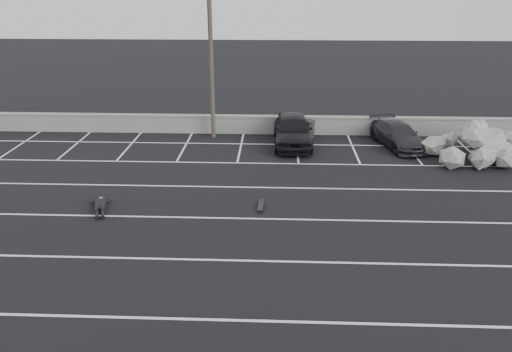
{
  "coord_description": "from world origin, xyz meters",
  "views": [
    {
      "loc": [
        -0.15,
        -13.83,
        8.49
      ],
      "look_at": [
        -0.91,
        4.84,
        1.0
      ],
      "focal_mm": 35.0,
      "sensor_mm": 36.0,
      "label": 1
    }
  ],
  "objects_px": {
    "car_left": "(292,130)",
    "car_right": "(398,135)",
    "person": "(100,202)",
    "utility_pole": "(211,53)",
    "trash_bin": "(309,129)",
    "skateboard": "(261,206)",
    "riprap_pile": "(484,149)"
  },
  "relations": [
    {
      "from": "car_left",
      "to": "trash_bin",
      "type": "distance_m",
      "value": 1.77
    },
    {
      "from": "car_left",
      "to": "car_right",
      "type": "bearing_deg",
      "value": -1.63
    },
    {
      "from": "car_left",
      "to": "utility_pole",
      "type": "xyz_separation_m",
      "value": [
        -4.42,
        1.2,
        3.83
      ]
    },
    {
      "from": "car_right",
      "to": "skateboard",
      "type": "distance_m",
      "value": 10.69
    },
    {
      "from": "riprap_pile",
      "to": "person",
      "type": "distance_m",
      "value": 18.27
    },
    {
      "from": "car_right",
      "to": "person",
      "type": "relative_size",
      "value": 1.78
    },
    {
      "from": "car_left",
      "to": "person",
      "type": "distance_m",
      "value": 11.34
    },
    {
      "from": "car_right",
      "to": "skateboard",
      "type": "xyz_separation_m",
      "value": [
        -7.09,
        -7.99,
        -0.54
      ]
    },
    {
      "from": "car_right",
      "to": "skateboard",
      "type": "height_order",
      "value": "car_right"
    },
    {
      "from": "utility_pole",
      "to": "person",
      "type": "relative_size",
      "value": 3.82
    },
    {
      "from": "trash_bin",
      "to": "skateboard",
      "type": "xyz_separation_m",
      "value": [
        -2.46,
        -9.45,
        -0.4
      ]
    },
    {
      "from": "car_right",
      "to": "person",
      "type": "bearing_deg",
      "value": -163.63
    },
    {
      "from": "riprap_pile",
      "to": "person",
      "type": "bearing_deg",
      "value": -160.15
    },
    {
      "from": "trash_bin",
      "to": "skateboard",
      "type": "distance_m",
      "value": 9.78
    },
    {
      "from": "car_left",
      "to": "person",
      "type": "bearing_deg",
      "value": -134.49
    },
    {
      "from": "car_left",
      "to": "utility_pole",
      "type": "bearing_deg",
      "value": 163.76
    },
    {
      "from": "skateboard",
      "to": "person",
      "type": "bearing_deg",
      "value": -176.44
    },
    {
      "from": "trash_bin",
      "to": "skateboard",
      "type": "height_order",
      "value": "trash_bin"
    },
    {
      "from": "car_left",
      "to": "riprap_pile",
      "type": "height_order",
      "value": "car_left"
    },
    {
      "from": "car_right",
      "to": "riprap_pile",
      "type": "height_order",
      "value": "riprap_pile"
    },
    {
      "from": "trash_bin",
      "to": "riprap_pile",
      "type": "xyz_separation_m",
      "value": [
        8.39,
        -3.43,
        0.09
      ]
    },
    {
      "from": "car_right",
      "to": "person",
      "type": "height_order",
      "value": "car_right"
    },
    {
      "from": "person",
      "to": "skateboard",
      "type": "xyz_separation_m",
      "value": [
        6.33,
        0.18,
        -0.15
      ]
    },
    {
      "from": "car_right",
      "to": "utility_pole",
      "type": "relative_size",
      "value": 0.46
    },
    {
      "from": "utility_pole",
      "to": "trash_bin",
      "type": "distance_m",
      "value": 6.86
    },
    {
      "from": "riprap_pile",
      "to": "car_right",
      "type": "bearing_deg",
      "value": 152.41
    },
    {
      "from": "person",
      "to": "car_left",
      "type": "bearing_deg",
      "value": 29.69
    },
    {
      "from": "car_right",
      "to": "trash_bin",
      "type": "xyz_separation_m",
      "value": [
        -4.63,
        1.47,
        -0.14
      ]
    },
    {
      "from": "riprap_pile",
      "to": "skateboard",
      "type": "height_order",
      "value": "riprap_pile"
    },
    {
      "from": "trash_bin",
      "to": "skateboard",
      "type": "relative_size",
      "value": 1.13
    },
    {
      "from": "trash_bin",
      "to": "utility_pole",
      "type": "bearing_deg",
      "value": -177.74
    },
    {
      "from": "car_right",
      "to": "utility_pole",
      "type": "xyz_separation_m",
      "value": [
        -10.06,
        1.26,
        4.05
      ]
    }
  ]
}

